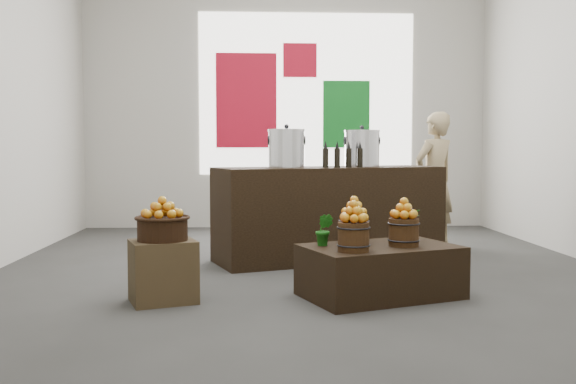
{
  "coord_description": "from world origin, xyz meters",
  "views": [
    {
      "loc": [
        -0.46,
        -6.16,
        1.19
      ],
      "look_at": [
        -0.17,
        -0.4,
        0.79
      ],
      "focal_mm": 40.0,
      "sensor_mm": 36.0,
      "label": 1
    }
  ],
  "objects_px": {
    "display_table": "(380,271)",
    "counter": "(329,213)",
    "stock_pot_center": "(362,149)",
    "crate": "(163,271)",
    "stock_pot_left": "(287,149)",
    "wicker_basket": "(163,229)",
    "shopper": "(434,180)"
  },
  "relations": [
    {
      "from": "wicker_basket",
      "to": "shopper",
      "type": "bearing_deg",
      "value": 42.98
    },
    {
      "from": "stock_pot_center",
      "to": "shopper",
      "type": "relative_size",
      "value": 0.23
    },
    {
      "from": "crate",
      "to": "counter",
      "type": "distance_m",
      "value": 2.39
    },
    {
      "from": "stock_pot_center",
      "to": "crate",
      "type": "bearing_deg",
      "value": -133.4
    },
    {
      "from": "stock_pot_left",
      "to": "shopper",
      "type": "bearing_deg",
      "value": 28.3
    },
    {
      "from": "crate",
      "to": "counter",
      "type": "xyz_separation_m",
      "value": [
        1.5,
        1.85,
        0.25
      ]
    },
    {
      "from": "crate",
      "to": "shopper",
      "type": "xyz_separation_m",
      "value": [
        2.86,
        2.67,
        0.57
      ]
    },
    {
      "from": "shopper",
      "to": "wicker_basket",
      "type": "bearing_deg",
      "value": 12.06
    },
    {
      "from": "stock_pot_center",
      "to": "wicker_basket",
      "type": "bearing_deg",
      "value": -133.4
    },
    {
      "from": "stock_pot_left",
      "to": "stock_pot_center",
      "type": "xyz_separation_m",
      "value": [
        0.83,
        0.29,
        0.0
      ]
    },
    {
      "from": "display_table",
      "to": "shopper",
      "type": "relative_size",
      "value": 0.73
    },
    {
      "from": "stock_pot_left",
      "to": "shopper",
      "type": "height_order",
      "value": "shopper"
    },
    {
      "from": "crate",
      "to": "wicker_basket",
      "type": "relative_size",
      "value": 1.25
    },
    {
      "from": "display_table",
      "to": "stock_pot_center",
      "type": "xyz_separation_m",
      "value": [
        0.16,
        1.88,
        0.97
      ]
    },
    {
      "from": "crate",
      "to": "display_table",
      "type": "relative_size",
      "value": 0.4
    },
    {
      "from": "wicker_basket",
      "to": "counter",
      "type": "xyz_separation_m",
      "value": [
        1.5,
        1.85,
        -0.07
      ]
    },
    {
      "from": "wicker_basket",
      "to": "counter",
      "type": "distance_m",
      "value": 2.38
    },
    {
      "from": "crate",
      "to": "wicker_basket",
      "type": "height_order",
      "value": "wicker_basket"
    },
    {
      "from": "crate",
      "to": "shopper",
      "type": "height_order",
      "value": "shopper"
    },
    {
      "from": "stock_pot_left",
      "to": "stock_pot_center",
      "type": "distance_m",
      "value": 0.88
    },
    {
      "from": "counter",
      "to": "shopper",
      "type": "xyz_separation_m",
      "value": [
        1.36,
        0.82,
        0.32
      ]
    },
    {
      "from": "wicker_basket",
      "to": "counter",
      "type": "relative_size",
      "value": 0.16
    },
    {
      "from": "display_table",
      "to": "counter",
      "type": "distance_m",
      "value": 1.79
    },
    {
      "from": "stock_pot_left",
      "to": "shopper",
      "type": "relative_size",
      "value": 0.23
    },
    {
      "from": "crate",
      "to": "counter",
      "type": "relative_size",
      "value": 0.2
    },
    {
      "from": "crate",
      "to": "counter",
      "type": "height_order",
      "value": "counter"
    },
    {
      "from": "counter",
      "to": "stock_pot_center",
      "type": "relative_size",
      "value": 6.47
    },
    {
      "from": "display_table",
      "to": "stock_pot_left",
      "type": "height_order",
      "value": "stock_pot_left"
    },
    {
      "from": "wicker_basket",
      "to": "display_table",
      "type": "height_order",
      "value": "wicker_basket"
    },
    {
      "from": "crate",
      "to": "display_table",
      "type": "height_order",
      "value": "crate"
    },
    {
      "from": "display_table",
      "to": "stock_pot_left",
      "type": "bearing_deg",
      "value": 92.42
    },
    {
      "from": "wicker_basket",
      "to": "stock_pot_left",
      "type": "xyz_separation_m",
      "value": [
        1.03,
        1.68,
        0.61
      ]
    }
  ]
}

